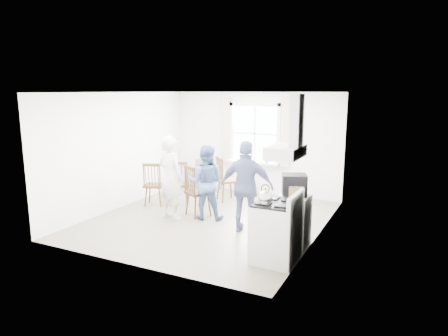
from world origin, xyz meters
TOP-DOWN VIEW (x-y plane):
  - room_shell at (0.00, 0.00)m, footprint 4.62×5.12m
  - window_assembly at (0.00, 2.45)m, footprint 1.88×0.24m
  - range_hood at (2.07, -1.35)m, footprint 0.45×0.76m
  - shelf_unit at (-1.40, 2.33)m, footprint 0.40×0.30m
  - gas_stove at (1.91, -1.35)m, footprint 0.68×0.76m
  - kettle at (1.77, -1.52)m, footprint 0.22×0.22m
  - low_cabinet at (1.98, -0.65)m, footprint 0.50×0.55m
  - stereo_stack at (1.97, -0.64)m, footprint 0.50×0.48m
  - cardboard_box at (2.02, -0.75)m, footprint 0.32×0.24m
  - windsor_chair_a at (-1.61, 0.26)m, footprint 0.55×0.54m
  - windsor_chair_b at (-0.40, 0.01)m, footprint 0.64×0.63m
  - windsor_chair_c at (-1.11, 0.56)m, footprint 0.60×0.60m
  - person_left at (-0.74, -0.31)m, footprint 0.76×0.76m
  - person_mid at (-0.09, 0.00)m, footprint 0.94×0.94m
  - person_right at (0.96, -0.33)m, footprint 1.20×1.20m
  - potted_plant at (0.41, 2.36)m, footprint 0.19×0.19m
  - windsor_chair_d at (-0.38, 1.38)m, footprint 0.63×0.63m

SIDE VIEW (x-z plane):
  - shelf_unit at x=-1.40m, z-range 0.00..0.80m
  - low_cabinet at x=1.98m, z-range 0.00..0.90m
  - gas_stove at x=1.91m, z-range -0.08..1.04m
  - windsor_chair_a at x=-1.61m, z-range 0.11..1.14m
  - windsor_chair_c at x=-1.11m, z-range 0.12..1.17m
  - windsor_chair_d at x=-0.38m, z-range 0.12..1.20m
  - windsor_chair_b at x=-0.40m, z-range 0.12..1.23m
  - person_mid at x=-0.09m, z-range 0.00..1.55m
  - person_right at x=0.96m, z-range 0.00..1.73m
  - person_left at x=-0.74m, z-range 0.00..1.74m
  - cardboard_box at x=2.02m, z-range 0.90..1.09m
  - potted_plant at x=0.41m, z-range 0.85..1.19m
  - kettle at x=1.77m, z-range 0.90..1.21m
  - stereo_stack at x=1.97m, z-range 0.90..1.26m
  - room_shell at x=0.00m, z-range -0.02..2.62m
  - window_assembly at x=0.00m, z-range 0.61..2.31m
  - range_hood at x=2.07m, z-range 1.43..2.37m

